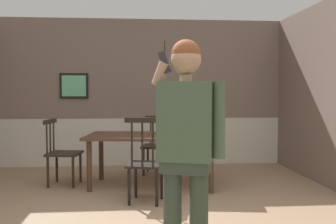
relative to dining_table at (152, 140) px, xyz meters
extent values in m
cube|color=gray|center=(-0.18, 1.65, 1.09)|extent=(5.33, 0.12, 1.78)
cube|color=silver|center=(-0.18, 1.66, -0.22)|extent=(5.33, 0.14, 0.85)
cube|color=silver|center=(-0.18, 1.63, 0.20)|extent=(5.33, 0.05, 0.06)
cube|color=black|center=(-1.30, 1.58, 0.79)|extent=(0.50, 0.03, 0.45)
cube|color=#71D49B|center=(-1.30, 1.56, 0.79)|extent=(0.42, 0.01, 0.37)
cube|color=#4C3323|center=(0.00, 0.00, 0.06)|extent=(1.93, 1.16, 0.04)
cylinder|color=#4C3323|center=(-0.85, -0.24, -0.30)|extent=(0.07, 0.07, 0.69)
cylinder|color=#4C3323|center=(0.75, -0.47, -0.30)|extent=(0.07, 0.07, 0.69)
cylinder|color=#4C3323|center=(-0.75, 0.47, -0.30)|extent=(0.07, 0.07, 0.69)
cylinder|color=#4C3323|center=(0.85, 0.24, -0.30)|extent=(0.07, 0.07, 0.69)
cube|color=#2D2319|center=(0.11, 0.80, -0.20)|extent=(0.55, 0.55, 0.03)
cube|color=#2D2319|center=(0.16, 1.00, 0.25)|extent=(0.46, 0.14, 0.06)
cylinder|color=#2D2319|center=(0.29, 0.97, 0.05)|extent=(0.02, 0.02, 0.46)
cylinder|color=#2D2319|center=(0.16, 1.00, 0.05)|extent=(0.02, 0.02, 0.46)
cylinder|color=#2D2319|center=(0.03, 1.03, 0.05)|extent=(0.02, 0.02, 0.46)
cylinder|color=#2D2319|center=(0.25, 0.58, -0.43)|extent=(0.04, 0.04, 0.44)
cylinder|color=#2D2319|center=(-0.11, 0.66, -0.43)|extent=(0.04, 0.04, 0.44)
cylinder|color=#2D2319|center=(0.33, 0.94, -0.43)|extent=(0.04, 0.04, 0.44)
cylinder|color=#2D2319|center=(-0.02, 1.02, -0.43)|extent=(0.04, 0.04, 0.44)
cube|color=black|center=(-0.11, -0.80, -0.19)|extent=(0.50, 0.50, 0.03)
cube|color=black|center=(-0.16, -0.98, 0.36)|extent=(0.41, 0.14, 0.06)
cylinder|color=black|center=(-0.28, -0.95, 0.11)|extent=(0.02, 0.02, 0.57)
cylinder|color=black|center=(-0.16, -0.98, 0.11)|extent=(0.02, 0.02, 0.57)
cylinder|color=black|center=(-0.04, -1.01, 0.11)|extent=(0.02, 0.02, 0.57)
cylinder|color=black|center=(-0.23, -0.60, -0.43)|extent=(0.04, 0.04, 0.44)
cylinder|color=black|center=(0.09, -0.68, -0.43)|extent=(0.04, 0.04, 0.44)
cylinder|color=black|center=(-0.32, -0.92, -0.43)|extent=(0.04, 0.04, 0.44)
cylinder|color=black|center=(0.01, -1.00, -0.43)|extent=(0.04, 0.04, 0.44)
cube|color=#2D2319|center=(-1.25, 0.18, -0.20)|extent=(0.51, 0.51, 0.03)
cube|color=#2D2319|center=(-1.45, 0.21, 0.26)|extent=(0.11, 0.45, 0.06)
cylinder|color=#2D2319|center=(-1.43, 0.34, 0.06)|extent=(0.02, 0.02, 0.47)
cylinder|color=#2D2319|center=(-1.45, 0.21, 0.06)|extent=(0.02, 0.02, 0.47)
cylinder|color=#2D2319|center=(-1.47, 0.08, 0.06)|extent=(0.02, 0.02, 0.47)
cylinder|color=#2D2319|center=(-1.04, 0.33, -0.43)|extent=(0.04, 0.04, 0.44)
cylinder|color=#2D2319|center=(-1.10, -0.03, -0.43)|extent=(0.04, 0.04, 0.44)
cylinder|color=#2D2319|center=(-1.40, 0.38, -0.43)|extent=(0.04, 0.04, 0.44)
cylinder|color=#2D2319|center=(-1.45, 0.03, -0.43)|extent=(0.04, 0.04, 0.44)
cylinder|color=#3A493A|center=(0.22, -2.67, -0.23)|extent=(0.14, 0.14, 0.83)
cylinder|color=#3A493A|center=(0.03, -2.60, -0.23)|extent=(0.14, 0.14, 0.83)
cube|color=#3A493A|center=(0.13, -2.64, 0.15)|extent=(0.41, 0.30, 0.12)
cube|color=#4C664C|center=(0.13, -2.64, 0.47)|extent=(0.45, 0.33, 0.59)
cylinder|color=#4C664C|center=(0.36, -2.71, 0.49)|extent=(0.09, 0.09, 0.56)
cylinder|color=tan|center=(-0.06, -2.59, 0.83)|extent=(0.17, 0.16, 0.19)
cylinder|color=tan|center=(0.13, -2.64, 0.79)|extent=(0.09, 0.09, 0.05)
sphere|color=tan|center=(0.13, -2.64, 0.93)|extent=(0.22, 0.22, 0.22)
sphere|color=brown|center=(0.13, -2.64, 0.97)|extent=(0.21, 0.21, 0.21)
cube|color=#2D2D33|center=(-0.03, -2.62, 0.91)|extent=(0.10, 0.06, 0.17)
cylinder|color=black|center=(-0.03, -2.62, 1.03)|extent=(0.01, 0.01, 0.08)
camera|label=1|loc=(-0.26, -5.52, 0.70)|focal=42.23mm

